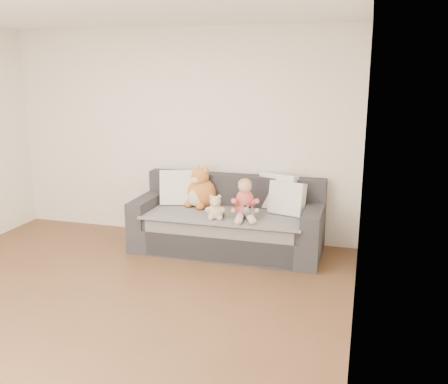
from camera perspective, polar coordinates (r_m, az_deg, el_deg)
name	(u,v)px	position (r m, az deg, el deg)	size (l,w,h in m)	color
room_shell	(95,163)	(4.50, -14.56, 3.21)	(5.00, 5.00, 5.00)	brown
sofa	(228,224)	(5.92, 0.51, -3.72)	(2.20, 0.94, 0.85)	#29292E
cushion_left	(179,187)	(6.15, -5.13, 0.53)	(0.51, 0.33, 0.44)	white
cushion_right_back	(277,192)	(5.94, 6.12, 0.02)	(0.51, 0.36, 0.44)	white
cushion_right_front	(287,198)	(5.75, 7.21, -0.72)	(0.45, 0.30, 0.39)	white
toddler	(245,201)	(5.59, 2.40, -1.07)	(0.31, 0.46, 0.45)	#CE5448
plush_cat	(201,191)	(6.03, -2.64, 0.15)	(0.41, 0.38, 0.54)	#B34C27
teddy_bear	(215,209)	(5.54, -0.99, -1.98)	(0.22, 0.17, 0.29)	tan
plush_cow	(250,213)	(5.54, 3.01, -2.43)	(0.14, 0.21, 0.17)	white
sippy_cup	(222,213)	(5.59, -0.25, -2.46)	(0.09, 0.06, 0.10)	#45348F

